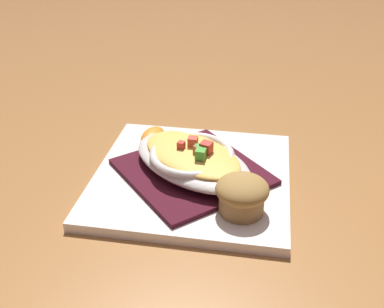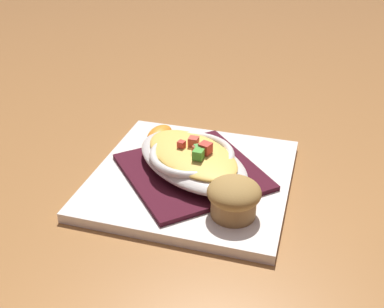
% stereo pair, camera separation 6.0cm
% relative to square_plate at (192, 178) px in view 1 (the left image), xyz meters
% --- Properties ---
extents(ground_plane, '(2.60, 2.60, 0.00)m').
position_rel_square_plate_xyz_m(ground_plane, '(0.00, 0.00, -0.01)').
color(ground_plane, '#986434').
extents(square_plate, '(0.26, 0.26, 0.01)m').
position_rel_square_plate_xyz_m(square_plate, '(0.00, 0.00, 0.00)').
color(square_plate, white).
rests_on(square_plate, ground_plane).
extents(folded_napkin, '(0.23, 0.23, 0.01)m').
position_rel_square_plate_xyz_m(folded_napkin, '(0.00, 0.00, 0.01)').
color(folded_napkin, '#40121E').
rests_on(folded_napkin, square_plate).
extents(gratin_dish, '(0.19, 0.21, 0.05)m').
position_rel_square_plate_xyz_m(gratin_dish, '(-0.00, -0.00, 0.03)').
color(gratin_dish, silver).
rests_on(gratin_dish, folded_napkin).
extents(muffin, '(0.06, 0.06, 0.05)m').
position_rel_square_plate_xyz_m(muffin, '(-0.07, -0.07, 0.03)').
color(muffin, olive).
rests_on(muffin, square_plate).
extents(orange_garnish, '(0.06, 0.06, 0.02)m').
position_rel_square_plate_xyz_m(orange_garnish, '(0.07, 0.07, 0.02)').
color(orange_garnish, '#541265').
rests_on(orange_garnish, square_plate).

